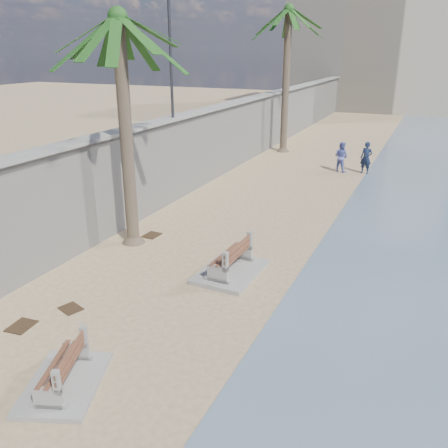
% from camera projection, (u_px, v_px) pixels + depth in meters
% --- Properties ---
extents(ground_plane, '(140.00, 140.00, 0.00)m').
position_uv_depth(ground_plane, '(98.00, 403.00, 9.02)').
color(ground_plane, tan).
extents(seawall, '(0.45, 70.00, 3.50)m').
position_uv_depth(seawall, '(241.00, 133.00, 27.51)').
color(seawall, gray).
rests_on(seawall, ground_plane).
extents(wall_cap, '(0.80, 70.00, 0.12)m').
position_uv_depth(wall_cap, '(242.00, 101.00, 26.89)').
color(wall_cap, gray).
rests_on(wall_cap, seawall).
extents(end_building, '(18.00, 12.00, 14.00)m').
position_uv_depth(end_building, '(379.00, 42.00, 51.85)').
color(end_building, '#B7AA93').
rests_on(end_building, ground_plane).
extents(bench_near, '(2.00, 2.37, 0.84)m').
position_uv_depth(bench_near, '(63.00, 370.00, 9.36)').
color(bench_near, gray).
rests_on(bench_near, ground_plane).
extents(bench_far, '(1.69, 2.41, 0.99)m').
position_uv_depth(bench_far, '(231.00, 260.00, 14.07)').
color(bench_far, gray).
rests_on(bench_far, ground_plane).
extents(palm_mid, '(5.00, 5.00, 8.13)m').
position_uv_depth(palm_mid, '(118.00, 20.00, 14.03)').
color(palm_mid, brown).
rests_on(palm_mid, ground_plane).
extents(palm_back, '(5.00, 5.00, 9.45)m').
position_uv_depth(palm_back, '(289.00, 12.00, 28.12)').
color(palm_back, brown).
rests_on(palm_back, ground_plane).
extents(streetlight, '(0.28, 0.28, 5.12)m').
position_uv_depth(streetlight, '(170.00, 40.00, 18.92)').
color(streetlight, '#2D2D33').
rests_on(streetlight, wall_cap).
extents(person_a, '(0.79, 0.61, 1.97)m').
position_uv_depth(person_a, '(366.00, 156.00, 25.23)').
color(person_a, '#141F39').
rests_on(person_a, ground_plane).
extents(person_b, '(1.06, 0.95, 1.82)m').
position_uv_depth(person_b, '(341.00, 155.00, 25.70)').
color(person_b, '#515BA9').
rests_on(person_b, ground_plane).
extents(debris_b, '(0.57, 0.69, 0.03)m').
position_uv_depth(debris_b, '(21.00, 326.00, 11.50)').
color(debris_b, '#382616').
rests_on(debris_b, ground_plane).
extents(debris_c, '(0.54, 0.66, 0.03)m').
position_uv_depth(debris_c, '(152.00, 235.00, 17.10)').
color(debris_c, '#382616').
rests_on(debris_c, ground_plane).
extents(debris_d, '(0.69, 0.62, 0.03)m').
position_uv_depth(debris_d, '(71.00, 308.00, 12.28)').
color(debris_d, '#382616').
rests_on(debris_d, ground_plane).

